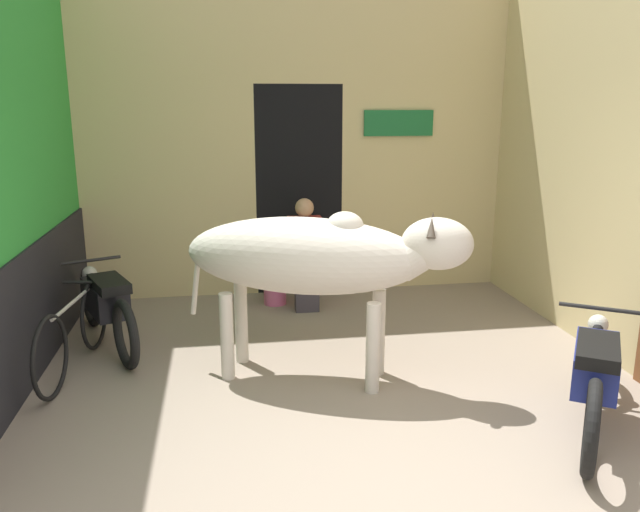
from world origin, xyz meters
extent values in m
plane|color=gray|center=(0.00, 0.00, 0.00)|extent=(30.00, 30.00, 0.00)
cube|color=black|center=(-2.44, 2.07, 0.54)|extent=(0.03, 4.14, 1.08)
cube|color=#D1BC84|center=(0.00, 4.23, 3.14)|extent=(4.90, 0.18, 1.43)
cube|color=#D1BC84|center=(-1.47, 4.23, 1.21)|extent=(1.96, 0.18, 2.42)
cube|color=#D1BC84|center=(1.48, 4.23, 1.21)|extent=(1.93, 0.18, 2.42)
cube|color=black|center=(0.01, 4.59, 1.21)|extent=(1.01, 0.90, 2.42)
cube|color=#196633|center=(1.18, 4.12, 1.99)|extent=(0.82, 0.03, 0.29)
cube|color=#D1BC84|center=(2.54, 2.07, 1.93)|extent=(0.18, 4.14, 3.86)
ellipsoid|color=beige|center=(-0.26, 1.74, 1.03)|extent=(2.03, 1.30, 0.62)
ellipsoid|color=beige|center=(0.05, 1.62, 1.28)|extent=(0.37, 0.35, 0.23)
cylinder|color=beige|center=(0.56, 1.42, 1.08)|extent=(0.49, 0.42, 0.41)
ellipsoid|color=beige|center=(0.71, 1.36, 1.18)|extent=(0.63, 0.52, 0.40)
cylinder|color=beige|center=(-1.12, 2.07, 0.80)|extent=(0.14, 0.09, 0.66)
cylinder|color=beige|center=(0.36, 1.69, 0.37)|extent=(0.11, 0.11, 0.73)
cylinder|color=beige|center=(0.23, 1.36, 0.37)|extent=(0.11, 0.11, 0.73)
cylinder|color=beige|center=(-0.76, 2.12, 0.37)|extent=(0.11, 0.11, 0.73)
cylinder|color=beige|center=(-0.88, 1.79, 0.37)|extent=(0.11, 0.11, 0.73)
cone|color=#473D33|center=(0.72, 1.51, 1.33)|extent=(0.11, 0.15, 0.17)
cone|color=#473D33|center=(0.62, 1.25, 1.33)|extent=(0.11, 0.15, 0.17)
torus|color=black|center=(1.27, 0.07, 0.30)|extent=(0.40, 0.55, 0.61)
torus|color=black|center=(1.97, 1.14, 0.30)|extent=(0.40, 0.55, 0.61)
cube|color=navy|center=(1.62, 0.60, 0.46)|extent=(0.62, 0.74, 0.28)
cube|color=black|center=(1.51, 0.44, 0.64)|extent=(0.53, 0.61, 0.09)
cylinder|color=black|center=(1.89, 1.02, 0.71)|extent=(0.50, 0.34, 0.03)
sphere|color=silver|center=(1.94, 1.09, 0.56)|extent=(0.15, 0.15, 0.15)
torus|color=black|center=(-1.73, 2.13, 0.30)|extent=(0.32, 0.59, 0.61)
torus|color=black|center=(-2.23, 3.28, 0.30)|extent=(0.32, 0.59, 0.61)
cube|color=black|center=(-1.98, 2.71, 0.46)|extent=(0.53, 0.74, 0.28)
cube|color=black|center=(-1.91, 2.54, 0.64)|extent=(0.46, 0.61, 0.09)
cylinder|color=black|center=(-2.18, 3.15, 0.71)|extent=(0.54, 0.26, 0.03)
sphere|color=silver|center=(-2.21, 3.23, 0.56)|extent=(0.15, 0.15, 0.15)
torus|color=black|center=(-2.22, 1.65, 0.33)|extent=(0.13, 0.66, 0.66)
torus|color=black|center=(-2.08, 2.65, 0.33)|extent=(0.13, 0.66, 0.66)
cylinder|color=#B7B2A8|center=(-2.15, 2.15, 0.60)|extent=(0.14, 0.82, 0.03)
cylinder|color=black|center=(-2.09, 2.56, 0.66)|extent=(0.44, 0.09, 0.03)
cube|color=#3D3842|center=(-0.01, 3.39, 0.23)|extent=(0.26, 0.14, 0.46)
cube|color=#3D3842|center=(-0.01, 3.48, 0.51)|extent=(0.26, 0.32, 0.11)
cube|color=maroon|center=(-0.01, 3.55, 0.76)|extent=(0.37, 0.20, 0.50)
sphere|color=tan|center=(-0.01, 3.55, 1.12)|extent=(0.20, 0.20, 0.20)
cylinder|color=#DB6093|center=(-0.33, 3.70, 0.21)|extent=(0.25, 0.25, 0.43)
cylinder|color=#DB6093|center=(-0.33, 3.70, 0.45)|extent=(0.36, 0.36, 0.04)
camera|label=1|loc=(-0.88, -3.04, 2.21)|focal=35.00mm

